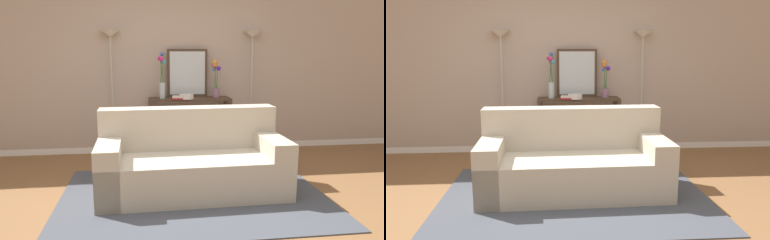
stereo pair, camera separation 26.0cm
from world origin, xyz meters
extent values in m
cube|color=brown|center=(0.00, 0.00, -0.01)|extent=(16.00, 16.00, 0.02)
cube|color=white|center=(0.00, 2.38, 0.04)|extent=(12.00, 0.15, 0.09)
cube|color=#B29E8E|center=(0.00, 2.38, 1.57)|extent=(12.00, 0.14, 2.96)
cube|color=#474C56|center=(0.14, 0.48, 0.01)|extent=(2.72, 1.94, 0.01)
cube|color=#BCB29E|center=(0.14, 0.58, 0.21)|extent=(1.96, 0.92, 0.42)
cube|color=#BCB29E|center=(0.14, 0.89, 0.65)|extent=(1.95, 0.30, 0.46)
cube|color=#BCB29E|center=(-0.71, 0.57, 0.30)|extent=(0.26, 0.88, 0.60)
cube|color=#BCB29E|center=(0.99, 0.60, 0.30)|extent=(0.26, 0.88, 0.60)
cube|color=#473323|center=(0.30, 2.08, 0.82)|extent=(1.17, 0.35, 0.03)
cube|color=#473323|center=(0.30, 2.08, 0.15)|extent=(1.08, 0.30, 0.01)
cube|color=#473323|center=(-0.26, 1.93, 0.40)|extent=(0.05, 0.05, 0.81)
cube|color=#473323|center=(0.86, 1.93, 0.40)|extent=(0.05, 0.05, 0.81)
cube|color=#473323|center=(-0.26, 2.23, 0.40)|extent=(0.05, 0.05, 0.81)
cube|color=#473323|center=(0.86, 2.23, 0.40)|extent=(0.05, 0.05, 0.81)
cylinder|color=#B7B2A8|center=(-0.79, 2.20, 0.01)|extent=(0.26, 0.26, 0.02)
cylinder|color=#B7B2A8|center=(-0.79, 2.20, 0.85)|extent=(0.02, 0.02, 1.66)
cone|color=silver|center=(-0.79, 2.20, 1.73)|extent=(0.28, 0.28, 0.10)
cylinder|color=#B7B2A8|center=(1.24, 2.20, 0.01)|extent=(0.26, 0.26, 0.02)
cylinder|color=#B7B2A8|center=(1.24, 2.20, 0.85)|extent=(0.02, 0.02, 1.66)
cone|color=silver|center=(1.24, 2.20, 1.73)|extent=(0.28, 0.28, 0.10)
cube|color=#473323|center=(0.29, 2.23, 1.18)|extent=(0.58, 0.02, 0.69)
cube|color=silver|center=(0.29, 2.22, 1.18)|extent=(0.51, 0.01, 0.62)
cylinder|color=silver|center=(-0.09, 2.08, 0.95)|extent=(0.08, 0.08, 0.23)
cylinder|color=#3D7538|center=(-0.09, 2.09, 1.26)|extent=(0.06, 0.02, 0.39)
sphere|color=#3E65CA|center=(-0.08, 2.11, 1.45)|extent=(0.06, 0.06, 0.06)
cylinder|color=#3D7538|center=(-0.10, 2.08, 1.23)|extent=(0.02, 0.03, 0.33)
sphere|color=#C8166C|center=(-0.12, 2.09, 1.39)|extent=(0.06, 0.06, 0.06)
cylinder|color=#3D7538|center=(-0.08, 2.07, 1.20)|extent=(0.02, 0.03, 0.29)
sphere|color=#3BABDC|center=(-0.06, 2.07, 1.35)|extent=(0.05, 0.05, 0.05)
cylinder|color=#3D7538|center=(-0.09, 2.07, 1.22)|extent=(0.05, 0.02, 0.32)
sphere|color=#E12881|center=(-0.10, 2.05, 1.39)|extent=(0.07, 0.07, 0.07)
cylinder|color=gray|center=(0.69, 2.11, 0.90)|extent=(0.10, 0.10, 0.13)
cylinder|color=#3D7538|center=(0.68, 2.12, 1.13)|extent=(0.03, 0.04, 0.33)
sphere|color=#C43D7E|center=(0.66, 2.13, 1.29)|extent=(0.06, 0.06, 0.06)
cylinder|color=#3D7538|center=(0.70, 2.11, 1.11)|extent=(0.01, 0.02, 0.29)
sphere|color=#5420C4|center=(0.72, 2.11, 1.25)|extent=(0.07, 0.07, 0.07)
cylinder|color=#3D7538|center=(0.68, 2.12, 1.10)|extent=(0.01, 0.02, 0.27)
sphere|color=blue|center=(0.66, 2.13, 1.23)|extent=(0.04, 0.04, 0.04)
cylinder|color=#3D7538|center=(0.68, 2.10, 1.15)|extent=(0.03, 0.03, 0.37)
sphere|color=orange|center=(0.66, 2.09, 1.34)|extent=(0.07, 0.07, 0.07)
cylinder|color=#3D7538|center=(0.68, 2.10, 1.13)|extent=(0.04, 0.04, 0.33)
sphere|color=orange|center=(0.66, 2.09, 1.29)|extent=(0.06, 0.06, 0.06)
cylinder|color=silver|center=(0.24, 1.98, 0.86)|extent=(0.20, 0.20, 0.06)
torus|color=silver|center=(0.24, 1.98, 0.89)|extent=(0.20, 0.20, 0.01)
cube|color=maroon|center=(0.15, 1.97, 0.84)|extent=(0.22, 0.15, 0.02)
cube|color=silver|center=(0.14, 1.97, 0.87)|extent=(0.20, 0.15, 0.03)
cube|color=gold|center=(-0.16, 2.08, 0.05)|extent=(0.04, 0.13, 0.10)
cube|color=#6B3360|center=(-0.12, 2.08, 0.05)|extent=(0.03, 0.13, 0.10)
cube|color=maroon|center=(-0.09, 2.08, 0.06)|extent=(0.03, 0.15, 0.12)
cube|color=#2D2D33|center=(-0.05, 2.08, 0.05)|extent=(0.05, 0.14, 0.10)
cube|color=silver|center=(0.00, 2.08, 0.05)|extent=(0.06, 0.16, 0.11)
cube|color=#BC3328|center=(0.06, 2.08, 0.06)|extent=(0.05, 0.15, 0.11)
cube|color=tan|center=(0.10, 2.08, 0.06)|extent=(0.03, 0.14, 0.11)
camera|label=1|loc=(-0.34, -3.09, 1.49)|focal=34.32mm
camera|label=2|loc=(-0.08, -3.11, 1.49)|focal=34.32mm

